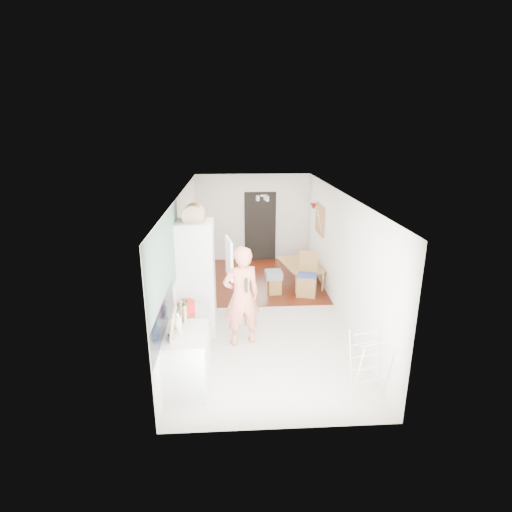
{
  "coord_description": "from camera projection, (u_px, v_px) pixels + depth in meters",
  "views": [
    {
      "loc": [
        -0.58,
        -7.7,
        3.72
      ],
      "look_at": [
        -0.11,
        0.2,
        1.17
      ],
      "focal_mm": 28.0,
      "sensor_mm": 36.0,
      "label": 1
    }
  ],
  "objects": [
    {
      "name": "bottle_a",
      "position": [
        177.0,
        319.0,
        5.8
      ],
      "size": [
        0.08,
        0.08,
        0.29
      ],
      "primitive_type": "cylinder",
      "rotation": [
        0.0,
        0.0,
        -0.18
      ],
      "color": "#1A4022",
      "rests_on": "worktop"
    },
    {
      "name": "tile_splashback",
      "position": [
        164.0,
        319.0,
        5.63
      ],
      "size": [
        0.02,
        1.9,
        0.5
      ],
      "primitive_type": "cube",
      "color": "black",
      "rests_on": "room_shell"
    },
    {
      "name": "chopping_boards",
      "position": [
        173.0,
        325.0,
        5.5
      ],
      "size": [
        0.09,
        0.31,
        0.41
      ],
      "primitive_type": null,
      "rotation": [
        0.0,
        0.0,
        -0.16
      ],
      "color": "#DDAC7F",
      "rests_on": "worktop"
    },
    {
      "name": "dining_chair",
      "position": [
        307.0,
        275.0,
        9.14
      ],
      "size": [
        0.53,
        0.53,
        1.02
      ],
      "primitive_type": null,
      "rotation": [
        0.0,
        0.0,
        -0.28
      ],
      "color": "#A57B38",
      "rests_on": "floor"
    },
    {
      "name": "sage_wall_panel",
      "position": [
        166.0,
        259.0,
        5.93
      ],
      "size": [
        0.02,
        3.0,
        1.3
      ],
      "primitive_type": "cube",
      "color": "slate",
      "rests_on": "room_shell"
    },
    {
      "name": "steel_pan",
      "position": [
        174.0,
        335.0,
        5.57
      ],
      "size": [
        0.18,
        0.18,
        0.09
      ],
      "primitive_type": "cylinder",
      "rotation": [
        0.0,
        0.0,
        0.0
      ],
      "color": "#B5B5B7",
      "rests_on": "worktop"
    },
    {
      "name": "bottle_c",
      "position": [
        178.0,
        325.0,
        5.68
      ],
      "size": [
        0.1,
        0.1,
        0.24
      ],
      "primitive_type": "cylinder",
      "rotation": [
        0.0,
        0.0,
        0.04
      ],
      "color": "silver",
      "rests_on": "worktop"
    },
    {
      "name": "wood_floor_overlay",
      "position": [
        257.0,
        279.0,
        10.25
      ],
      "size": [
        3.2,
        3.3,
        0.01
      ],
      "primitive_type": "cube",
      "color": "#551D0C",
      "rests_on": "room_shell"
    },
    {
      "name": "bread_bin",
      "position": [
        194.0,
        215.0,
        7.01
      ],
      "size": [
        0.4,
        0.38,
        0.21
      ],
      "primitive_type": null,
      "rotation": [
        0.0,
        0.0,
        -0.0
      ],
      "color": "#DDAC7F",
      "rests_on": "fridge_housing"
    },
    {
      "name": "pepper_mill_front",
      "position": [
        185.0,
        316.0,
        5.98
      ],
      "size": [
        0.07,
        0.07,
        0.21
      ],
      "primitive_type": "cylinder",
      "rotation": [
        0.0,
        0.0,
        -0.34
      ],
      "color": "#DDAC7F",
      "rests_on": "worktop"
    },
    {
      "name": "doorway_recess",
      "position": [
        260.0,
        227.0,
        11.5
      ],
      "size": [
        0.9,
        0.04,
        2.0
      ],
      "primitive_type": "cube",
      "color": "black",
      "rests_on": "room_shell"
    },
    {
      "name": "pinboard",
      "position": [
        320.0,
        219.0,
        9.91
      ],
      "size": [
        0.03,
        0.9,
        0.7
      ],
      "primitive_type": "cube",
      "color": "tan",
      "rests_on": "room_shell"
    },
    {
      "name": "red_casserole",
      "position": [
        186.0,
        306.0,
        6.35
      ],
      "size": [
        0.35,
        0.35,
        0.17
      ],
      "primitive_type": "cylinder",
      "rotation": [
        0.0,
        0.0,
        0.24
      ],
      "color": "red",
      "rests_on": "cooker_top"
    },
    {
      "name": "grey_drape",
      "position": [
        274.0,
        275.0,
        9.26
      ],
      "size": [
        0.4,
        0.4,
        0.17
      ],
      "primitive_type": "cube",
      "rotation": [
        0.0,
        0.0,
        0.05
      ],
      "color": "slate",
      "rests_on": "stool"
    },
    {
      "name": "stool",
      "position": [
        274.0,
        286.0,
        9.33
      ],
      "size": [
        0.31,
        0.31,
        0.38
      ],
      "primitive_type": null,
      "rotation": [
        0.0,
        0.0,
        0.06
      ],
      "color": "#A57B38",
      "rests_on": "floor"
    },
    {
      "name": "dining_table",
      "position": [
        301.0,
        275.0,
        9.98
      ],
      "size": [
        0.91,
        1.34,
        0.43
      ],
      "primitive_type": "imported",
      "rotation": [
        0.0,
        0.0,
        1.77
      ],
      "color": "#A57B38",
      "rests_on": "floor"
    },
    {
      "name": "wall_sconce",
      "position": [
        314.0,
        206.0,
        10.46
      ],
      "size": [
        0.18,
        0.18,
        0.16
      ],
      "primitive_type": "cone",
      "color": "maroon",
      "rests_on": "room_shell"
    },
    {
      "name": "pepper_mill_back",
      "position": [
        180.0,
        310.0,
        6.18
      ],
      "size": [
        0.06,
        0.06,
        0.21
      ],
      "primitive_type": "cylinder",
      "rotation": [
        0.0,
        0.0,
        0.05
      ],
      "color": "#DDAC7F",
      "rests_on": "worktop"
    },
    {
      "name": "floor",
      "position": [
        262.0,
        311.0,
        8.49
      ],
      "size": [
        3.2,
        7.0,
        0.01
      ],
      "primitive_type": "cube",
      "color": "beige",
      "rests_on": "ground"
    },
    {
      "name": "worktop",
      "position": [
        185.0,
        334.0,
        5.72
      ],
      "size": [
        0.62,
        0.92,
        0.06
      ],
      "primitive_type": "cube",
      "color": "beige",
      "rests_on": "room_shell"
    },
    {
      "name": "bottle_b",
      "position": [
        185.0,
        311.0,
        6.04
      ],
      "size": [
        0.07,
        0.07,
        0.29
      ],
      "primitive_type": "cylinder",
      "rotation": [
        0.0,
        0.0,
        -0.14
      ],
      "color": "#1A4022",
      "rests_on": "worktop"
    },
    {
      "name": "range_cooker",
      "position": [
        191.0,
        336.0,
        6.57
      ],
      "size": [
        0.6,
        0.6,
        0.88
      ],
      "primitive_type": "cube",
      "color": "silver",
      "rests_on": "room_shell"
    },
    {
      "name": "room_shell",
      "position": [
        262.0,
        255.0,
        8.11
      ],
      "size": [
        3.2,
        7.0,
        2.5
      ],
      "primitive_type": null,
      "color": "white",
      "rests_on": "ground"
    },
    {
      "name": "pinboard_frame",
      "position": [
        319.0,
        219.0,
        9.91
      ],
      "size": [
        0.0,
        0.94,
        0.74
      ],
      "primitive_type": "cube",
      "color": "#A57B38",
      "rests_on": "room_shell"
    },
    {
      "name": "person",
      "position": [
        241.0,
        288.0,
        6.91
      ],
      "size": [
        0.89,
        0.71,
        2.15
      ],
      "primitive_type": "imported",
      "rotation": [
        0.0,
        0.0,
        3.41
      ],
      "color": "#F78369",
      "rests_on": "floor"
    },
    {
      "name": "cooker_top",
      "position": [
        190.0,
        311.0,
        6.43
      ],
      "size": [
        0.6,
        0.6,
        0.04
      ],
      "primitive_type": "cube",
      "color": "#B5B5B7",
      "rests_on": "room_shell"
    },
    {
      "name": "fridge_door",
      "position": [
        229.0,
        258.0,
        6.95
      ],
      "size": [
        0.14,
        0.56,
        0.7
      ],
      "primitive_type": "cube",
      "rotation": [
        0.0,
        0.0,
        -1.4
      ],
      "color": "silver",
      "rests_on": "room_shell"
    },
    {
      "name": "held_bottle",
      "position": [
        246.0,
        285.0,
        6.76
      ],
      "size": [
        0.06,
        0.06,
        0.26
      ],
      "primitive_type": "cylinder",
      "color": "#1A4022",
      "rests_on": "person"
    },
    {
      "name": "base_cabinet",
      "position": [
        187.0,
        362.0,
        5.86
      ],
      "size": [
        0.6,
        0.9,
        0.86
      ],
      "primitive_type": "cube",
      "color": "silver",
      "rests_on": "room_shell"
    },
    {
      "name": "fridge_housing",
      "position": [
        197.0,
        278.0,
        7.35
      ],
      "size": [
        0.66,
        0.66,
        2.15
      ],
      "primitive_type": "cube",
      "color": "silver",
      "rests_on": "room_shell"
    },
    {
      "name": "fridge_interior",
      "position": [
        213.0,
        253.0,
        7.22
      ],
      "size": [
        0.02,
        0.52,
        0.66
      ],
      "primitive_type": "cube",
      "color": "white",
      "rests_on": "room_shell"
    },
    {
      "name": "drying_rack",
      "position": [
        369.0,
        364.0,
        5.8
      ],
      "size": [
        0.54,
        0.51,
        0.88
      ],
      "primitive_type": null,
      "rotation": [
        0.0,
        0.0,
        0.25
      ],
      "color": "silver",
      "rests_on": "floor"
    }
  ]
}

